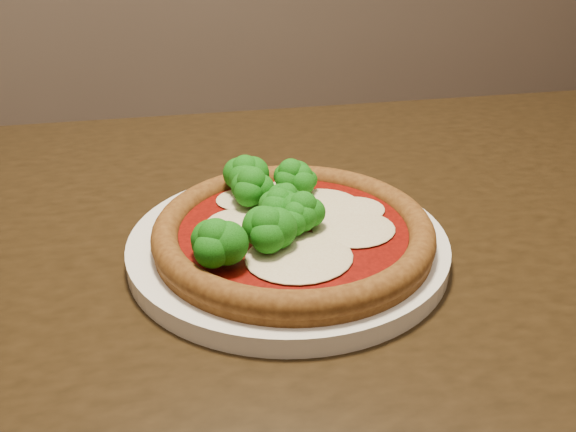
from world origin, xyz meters
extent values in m
cube|color=black|center=(-0.20, 0.05, 0.73)|extent=(1.35, 0.87, 0.04)
cylinder|color=black|center=(0.42, 0.32, 0.35)|extent=(0.06, 0.06, 0.71)
cylinder|color=white|center=(-0.18, 0.01, 0.76)|extent=(0.29, 0.29, 0.02)
cylinder|color=brown|center=(-0.17, 0.00, 0.77)|extent=(0.25, 0.25, 0.01)
torus|color=brown|center=(-0.17, 0.00, 0.78)|extent=(0.25, 0.25, 0.02)
cylinder|color=#740A05|center=(-0.17, 0.00, 0.78)|extent=(0.20, 0.20, 0.00)
ellipsoid|color=beige|center=(-0.14, 0.03, 0.78)|extent=(0.08, 0.07, 0.01)
ellipsoid|color=beige|center=(-0.22, 0.02, 0.78)|extent=(0.06, 0.06, 0.00)
ellipsoid|color=beige|center=(-0.17, 0.07, 0.78)|extent=(0.06, 0.06, 0.01)
ellipsoid|color=beige|center=(-0.18, -0.05, 0.78)|extent=(0.09, 0.08, 0.01)
ellipsoid|color=beige|center=(-0.11, 0.02, 0.78)|extent=(0.06, 0.05, 0.00)
ellipsoid|color=beige|center=(-0.20, 0.07, 0.78)|extent=(0.05, 0.05, 0.00)
ellipsoid|color=beige|center=(-0.12, -0.02, 0.78)|extent=(0.07, 0.07, 0.01)
ellipsoid|color=#1B8916|center=(-0.20, 0.05, 0.81)|extent=(0.05, 0.05, 0.04)
ellipsoid|color=#1B8916|center=(-0.20, 0.08, 0.81)|extent=(0.05, 0.05, 0.04)
ellipsoid|color=#1B8916|center=(-0.25, -0.04, 0.81)|extent=(0.05, 0.05, 0.04)
ellipsoid|color=#1B8916|center=(-0.25, -0.03, 0.80)|extent=(0.03, 0.03, 0.03)
ellipsoid|color=#1B8916|center=(-0.21, -0.03, 0.81)|extent=(0.05, 0.05, 0.04)
ellipsoid|color=#1B8916|center=(-0.15, 0.06, 0.80)|extent=(0.04, 0.04, 0.03)
ellipsoid|color=#1B8916|center=(-0.17, 0.03, 0.80)|extent=(0.04, 0.04, 0.03)
ellipsoid|color=#1B8916|center=(-0.17, -0.01, 0.81)|extent=(0.04, 0.04, 0.04)
ellipsoid|color=#1B8916|center=(-0.18, 0.01, 0.80)|extent=(0.04, 0.04, 0.03)
ellipsoid|color=#1B8916|center=(-0.18, -0.01, 0.80)|extent=(0.04, 0.04, 0.03)
ellipsoid|color=#1B8916|center=(-0.16, 0.07, 0.80)|extent=(0.04, 0.04, 0.04)
camera|label=1|loc=(-0.32, -0.47, 1.06)|focal=40.00mm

